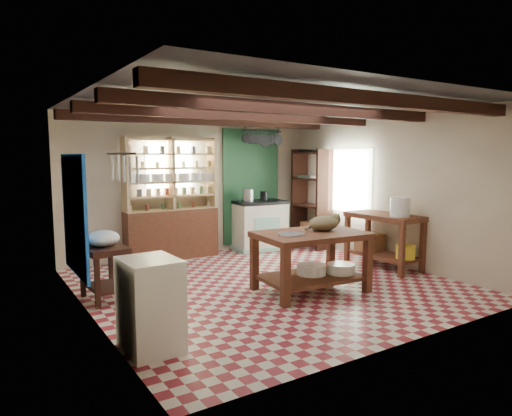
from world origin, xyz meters
TOP-DOWN VIEW (x-y plane):
  - floor at (0.00, 0.00)m, footprint 5.00×5.00m
  - ceiling at (0.00, 0.00)m, footprint 5.00×5.00m
  - wall_back at (0.00, 2.50)m, footprint 5.00×0.04m
  - wall_front at (0.00, -2.50)m, footprint 5.00×0.04m
  - wall_left at (-2.50, 0.00)m, footprint 0.04×5.00m
  - wall_right at (2.50, 0.00)m, footprint 0.04×5.00m
  - ceiling_beams at (0.00, 0.00)m, footprint 5.00×3.80m
  - blue_wall_patch at (-2.47, 0.90)m, footprint 0.04×1.40m
  - green_wall_patch at (1.25, 2.47)m, footprint 1.30×0.04m
  - window_back at (-0.50, 2.48)m, footprint 0.90×0.02m
  - window_right at (2.48, 1.00)m, footprint 0.02×1.30m
  - utensil_rail at (-2.44, -1.20)m, footprint 0.06×0.90m
  - pot_rack at (1.25, 2.05)m, footprint 0.86×0.12m
  - shelving_unit at (-0.55, 2.31)m, footprint 1.70×0.34m
  - tall_rack at (2.28, 1.80)m, footprint 0.40×0.86m
  - work_table at (0.31, -0.60)m, footprint 1.54×1.09m
  - stove at (1.24, 2.15)m, footprint 1.06×0.76m
  - prep_table at (-2.20, 0.54)m, footprint 0.54×0.74m
  - white_cabinet at (-2.22, -1.27)m, footprint 0.52×0.62m
  - right_counter at (2.18, -0.23)m, footprint 0.67×1.29m
  - cat at (0.57, -0.57)m, footprint 0.49×0.39m
  - steel_tray at (-0.04, -0.62)m, footprint 0.39×0.39m
  - basin_large at (0.37, -0.55)m, footprint 0.44×0.44m
  - basin_small at (0.75, -0.74)m, footprint 0.42×0.42m
  - kettle_left at (0.99, 2.17)m, footprint 0.23×0.23m
  - kettle_right at (1.34, 2.14)m, footprint 0.16×0.16m
  - enamel_bowl at (-2.20, 0.54)m, footprint 0.45×0.45m
  - white_bucket at (2.14, -0.58)m, footprint 0.32×0.32m
  - wicker_basket at (2.17, 0.07)m, footprint 0.43×0.35m
  - yellow_tub at (2.19, -0.68)m, footprint 0.31×0.31m

SIDE VIEW (x-z plane):
  - floor at x=0.00m, z-range -0.02..0.00m
  - basin_small at x=0.75m, z-range 0.22..0.36m
  - basin_large at x=0.37m, z-range 0.22..0.36m
  - yellow_tub at x=2.19m, z-range 0.24..0.46m
  - prep_table at x=-2.20m, z-range 0.00..0.71m
  - wicker_basket at x=2.17m, z-range 0.24..0.53m
  - work_table at x=0.31m, z-range 0.00..0.83m
  - white_cabinet at x=-2.22m, z-range 0.00..0.90m
  - right_counter at x=2.18m, z-range 0.00..0.91m
  - stove at x=1.24m, z-range 0.00..0.98m
  - enamel_bowl at x=-2.20m, z-range 0.71..0.92m
  - steel_tray at x=-0.04m, z-range 0.83..0.85m
  - cat at x=0.57m, z-range 0.83..1.03m
  - tall_rack at x=2.28m, z-range 0.00..2.00m
  - white_bucket at x=2.14m, z-range 0.91..1.22m
  - kettle_right at x=1.34m, z-range 0.98..1.16m
  - blue_wall_patch at x=-2.47m, z-range 0.30..1.90m
  - shelving_unit at x=-0.55m, z-range 0.00..2.20m
  - kettle_left at x=0.99m, z-range 0.98..1.22m
  - green_wall_patch at x=1.25m, z-range 0.10..2.40m
  - wall_back at x=0.00m, z-range 0.00..2.60m
  - wall_front at x=0.00m, z-range 0.00..2.60m
  - wall_left at x=-2.50m, z-range 0.00..2.60m
  - wall_right at x=2.50m, z-range 0.00..2.60m
  - window_right at x=2.48m, z-range 0.80..2.00m
  - window_back at x=-0.50m, z-range 1.30..2.10m
  - utensil_rail at x=-2.44m, z-range 1.64..1.92m
  - pot_rack at x=1.25m, z-range 2.00..2.36m
  - ceiling_beams at x=0.00m, z-range 2.40..2.56m
  - ceiling at x=0.00m, z-range 2.59..2.61m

